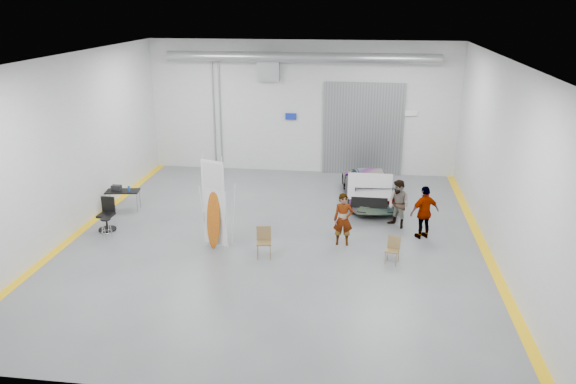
# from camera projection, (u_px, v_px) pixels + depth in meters

# --- Properties ---
(ground) EXTENTS (16.00, 16.00, 0.00)m
(ground) POSITION_uv_depth(u_px,v_px,m) (275.00, 239.00, 18.96)
(ground) COLOR #5B5D62
(ground) RESTS_ON ground
(room_shell) EXTENTS (14.02, 16.18, 6.01)m
(room_shell) POSITION_uv_depth(u_px,v_px,m) (291.00, 107.00, 19.68)
(room_shell) COLOR silver
(room_shell) RESTS_ON ground
(sedan_car) EXTENTS (2.47, 4.88, 1.36)m
(sedan_car) POSITION_uv_depth(u_px,v_px,m) (369.00, 185.00, 22.34)
(sedan_car) COLOR silver
(sedan_car) RESTS_ON ground
(person_a) EXTENTS (0.67, 0.46, 1.76)m
(person_a) POSITION_uv_depth(u_px,v_px,m) (343.00, 219.00, 18.26)
(person_a) COLOR #89604B
(person_a) RESTS_ON ground
(person_b) EXTENTS (1.06, 1.05, 1.73)m
(person_b) POSITION_uv_depth(u_px,v_px,m) (399.00, 204.00, 19.68)
(person_b) COLOR #466281
(person_b) RESTS_ON ground
(person_c) EXTENTS (1.15, 0.88, 1.84)m
(person_c) POSITION_uv_depth(u_px,v_px,m) (425.00, 212.00, 18.77)
(person_c) COLOR #9C4E34
(person_c) RESTS_ON ground
(surfboard_display) EXTENTS (0.83, 0.46, 3.11)m
(surfboard_display) POSITION_uv_depth(u_px,v_px,m) (216.00, 211.00, 17.89)
(surfboard_display) COLOR white
(surfboard_display) RESTS_ON ground
(folding_chair_near) EXTENTS (0.52, 0.54, 0.95)m
(folding_chair_near) POSITION_uv_depth(u_px,v_px,m) (264.00, 248.00, 17.54)
(folding_chair_near) COLOR olive
(folding_chair_near) RESTS_ON ground
(folding_chair_far) EXTENTS (0.48, 0.50, 0.82)m
(folding_chair_far) POSITION_uv_depth(u_px,v_px,m) (392.00, 255.00, 17.16)
(folding_chair_far) COLOR olive
(folding_chair_far) RESTS_ON ground
(shop_stool) EXTENTS (0.36, 0.36, 0.70)m
(shop_stool) POSITION_uv_depth(u_px,v_px,m) (107.00, 228.00, 18.94)
(shop_stool) COLOR black
(shop_stool) RESTS_ON ground
(work_table) EXTENTS (1.33, 0.81, 1.01)m
(work_table) POSITION_uv_depth(u_px,v_px,m) (121.00, 191.00, 21.31)
(work_table) COLOR gray
(work_table) RESTS_ON ground
(office_chair) EXTENTS (0.61, 0.61, 1.15)m
(office_chair) POSITION_uv_depth(u_px,v_px,m) (107.00, 216.00, 19.57)
(office_chair) COLOR black
(office_chair) RESTS_ON ground
(trunk_lid) EXTENTS (1.58, 0.96, 0.04)m
(trunk_lid) POSITION_uv_depth(u_px,v_px,m) (370.00, 184.00, 20.15)
(trunk_lid) COLOR silver
(trunk_lid) RESTS_ON sedan_car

